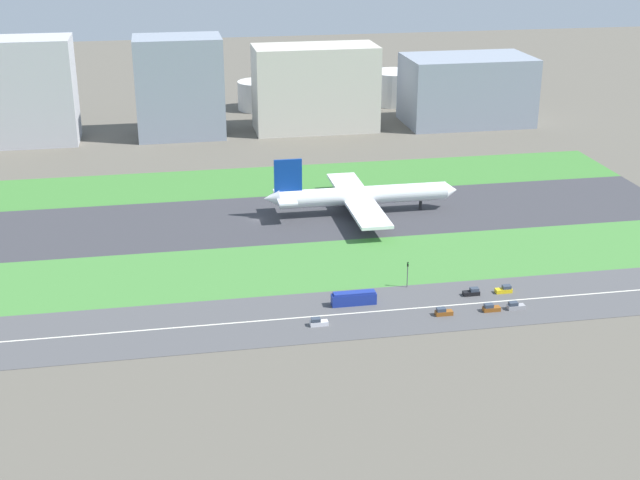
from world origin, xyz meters
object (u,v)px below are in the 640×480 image
Objects in this scene: terminal_building at (9,92)px; cargo_warehouse at (467,90)px; car_1 at (318,322)px; office_tower at (315,88)px; car_0 at (491,308)px; fuel_tank_west at (260,95)px; car_6 at (472,292)px; fuel_tank_east at (395,88)px; airliner at (359,196)px; bus_0 at (354,298)px; car_4 at (515,306)px; car_3 at (504,290)px; hangar_building at (179,87)px; fuel_tank_centre at (326,89)px; car_2 at (443,312)px; traffic_light at (408,273)px.

cargo_warehouse is (200.14, 0.00, -6.66)m from terminal_building.
car_1 is 195.72m from office_tower.
car_0 is 238.99m from fuel_tank_west.
fuel_tank_east is (39.51, 227.00, 7.24)m from car_6.
airliner is 70.12m from bus_0.
office_tower reaches higher than car_0.
car_4 is 1.00× the size of car_3.
car_6 is 8.96m from car_3.
hangar_building reaches higher than bus_0.
terminal_building is (-146.95, 192.00, 21.06)m from car_4.
fuel_tank_centre is at bearing 80.98° from bus_0.
car_6 is at bearing -87.06° from office_tower.
car_0 is 10.10m from car_6.
fuel_tank_east reaches higher than bus_0.
traffic_light reaches higher than car_2.
airliner is 5.60× the size of bus_0.
car_4 and car_2 have the same top height.
office_tower is 0.95× the size of cargo_warehouse.
car_0 is at bearing -107.28° from cargo_warehouse.
car_0 is 6.54m from car_4.
car_4 is 1.00× the size of car_2.
car_6 is 0.17× the size of fuel_tank_centre.
fuel_tank_west is at bearing 113.34° from office_tower.
fuel_tank_east is at bearing -97.59° from car_4.
fuel_tank_east is at bearing 0.00° from fuel_tank_centre.
traffic_light is 0.13× the size of terminal_building.
car_2 is 0.61× the size of traffic_light.
traffic_light is 0.13× the size of office_tower.
office_tower is (22.45, 182.00, 16.89)m from bus_0.
hangar_building is at bearing 115.16° from airliner.
car_1 is 1.00× the size of car_3.
terminal_building reaches higher than fuel_tank_east.
car_2 is at bearing -102.06° from fuel_tank_east.
airliner is 72.38m from car_3.
car_1 is (-50.87, 0.00, 0.00)m from car_4.
car_0 is 12.52m from car_2.
traffic_light is 0.17× the size of hangar_building.
cargo_warehouse is 50.43m from fuel_tank_east.
car_6 is at bearing -82.78° from fuel_tank_west.
car_3 is 229.16m from fuel_tank_east.
car_2 is at bearing -86.96° from airliner.
bus_0 is 227.08m from fuel_tank_west.
car_1 is at bearing -169.09° from car_3.
fuel_tank_centre is at bearing 91.20° from car_3.
cargo_warehouse is at bearing 56.18° from airliner.
car_4 is 1.00× the size of car_1.
hangar_building is at bearing -82.32° from car_1.
hangar_building is at bearing 107.06° from traffic_light.
office_tower reaches higher than car_3.
cargo_warehouse is 100.88m from fuel_tank_west.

